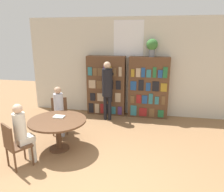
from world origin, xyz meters
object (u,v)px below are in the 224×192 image
(chair_near_camera, at_px, (14,144))
(seated_reader_left, at_px, (59,109))
(chair_left_side, at_px, (60,113))
(bookshelf_left, at_px, (106,86))
(flower_vase, at_px, (152,46))
(librarian_standing, at_px, (107,85))
(reading_table, at_px, (58,125))
(bookshelf_right, at_px, (148,88))
(seated_reader_right, at_px, (23,131))

(chair_near_camera, distance_m, seated_reader_left, 1.56)
(chair_near_camera, bearing_deg, chair_left_side, 117.00)
(chair_near_camera, bearing_deg, bookshelf_left, 104.15)
(flower_vase, distance_m, chair_left_side, 3.22)
(flower_vase, xyz_separation_m, seated_reader_left, (-2.19, -1.75, -1.48))
(chair_near_camera, distance_m, chair_left_side, 1.71)
(librarian_standing, bearing_deg, reading_table, -109.08)
(bookshelf_left, distance_m, bookshelf_right, 1.32)
(chair_near_camera, bearing_deg, seated_reader_left, 113.88)
(bookshelf_right, distance_m, reading_table, 3.10)
(chair_near_camera, height_order, seated_reader_right, seated_reader_right)
(bookshelf_right, xyz_separation_m, reading_table, (-1.85, -2.46, -0.33))
(seated_reader_left, bearing_deg, bookshelf_left, -137.64)
(bookshelf_right, bearing_deg, seated_reader_right, -125.83)
(bookshelf_right, relative_size, chair_left_side, 2.06)
(reading_table, bearing_deg, seated_reader_left, 112.35)
(flower_vase, distance_m, reading_table, 3.49)
(seated_reader_left, bearing_deg, bookshelf_right, -163.17)
(bookshelf_left, distance_m, chair_near_camera, 3.46)
(librarian_standing, bearing_deg, seated_reader_left, -128.02)
(bookshelf_left, height_order, librarian_standing, bookshelf_left)
(bookshelf_right, height_order, flower_vase, flower_vase)
(bookshelf_left, relative_size, seated_reader_right, 1.48)
(flower_vase, bearing_deg, bookshelf_right, -174.50)
(bookshelf_left, xyz_separation_m, seated_reader_right, (-0.94, -3.12, -0.23))
(bookshelf_left, relative_size, reading_table, 1.49)
(chair_left_side, bearing_deg, seated_reader_right, 66.14)
(bookshelf_left, height_order, seated_reader_right, bookshelf_left)
(flower_vase, height_order, librarian_standing, flower_vase)
(bookshelf_left, bearing_deg, seated_reader_left, -115.29)
(flower_vase, relative_size, chair_left_side, 0.57)
(bookshelf_left, xyz_separation_m, chair_left_side, (-0.90, -1.57, -0.42))
(bookshelf_right, bearing_deg, reading_table, -126.88)
(bookshelf_left, bearing_deg, seated_reader_right, -106.70)
(flower_vase, distance_m, seated_reader_left, 3.17)
(librarian_standing, bearing_deg, seated_reader_right, -112.48)
(bookshelf_right, xyz_separation_m, seated_reader_right, (-2.25, -3.12, -0.23))
(chair_left_side, bearing_deg, bookshelf_right, -166.93)
(seated_reader_left, bearing_deg, flower_vase, -163.74)
(chair_near_camera, height_order, librarian_standing, librarian_standing)
(chair_left_side, bearing_deg, flower_vase, -167.45)
(bookshelf_left, height_order, bookshelf_right, same)
(bookshelf_left, relative_size, chair_left_side, 2.06)
(chair_left_side, xyz_separation_m, librarian_standing, (1.04, 1.07, 0.57))
(bookshelf_right, height_order, seated_reader_right, bookshelf_right)
(seated_reader_right, bearing_deg, bookshelf_right, 85.82)
(bookshelf_left, height_order, reading_table, bookshelf_left)
(chair_left_side, bearing_deg, chair_near_camera, 63.00)
(flower_vase, height_order, seated_reader_left, flower_vase)
(flower_vase, xyz_separation_m, reading_table, (-1.90, -2.47, -1.58))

